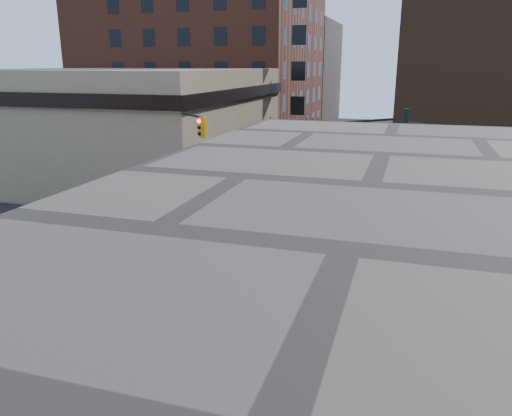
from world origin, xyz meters
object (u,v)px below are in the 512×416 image
Objects in this scene: pickup at (214,203)px; barrel_road at (324,245)px; parked_car_wfar at (292,152)px; barricade_se_a at (398,372)px; barricade_nw_a at (178,211)px; pedestrian_a at (141,199)px; barrel_bank at (230,217)px; pedestrian_b at (140,192)px; parked_car_wnear at (272,167)px; police_car at (289,229)px; parked_car_enear at (388,165)px.

pickup reaches higher than barrel_road.
parked_car_wfar is at bearing 2.36° from pickup.
barricade_se_a is 19.43m from barricade_nw_a.
pedestrian_a is 1.76× the size of barrel_bank.
pedestrian_b is at bearing 149.17° from barricade_nw_a.
barricade_se_a is (11.66, -28.03, -0.07)m from parked_car_wnear.
police_car is at bearing 19.79° from pedestrian_a.
pickup is 12.60m from parked_car_wnear.
barricade_se_a is (6.14, -11.56, -0.13)m from police_car.
parked_car_wfar is (-0.10, 7.92, 0.01)m from parked_car_wnear.
parked_car_wfar is at bearing -19.97° from parked_car_enear.
parked_car_wnear is at bearing 95.42° from barrel_bank.
parked_car_wfar is 4.55× the size of barrel_bank.
parked_car_wnear is at bearing 22.39° from barricade_se_a.
parked_car_wnear reaches higher than barricade_se_a.
police_car reaches higher than barricade_se_a.
pickup reaches higher than barricade_nw_a.
barrel_bank is (-8.34, -18.48, -0.17)m from parked_car_enear.
barrel_bank is at bearing 29.31° from pedestrian_a.
barrel_bank is at bearing -133.46° from pickup.
pedestrian_a is 2.84m from barricade_nw_a.
police_car is 10.71m from pedestrian_a.
police_car is 4.63m from barrel_bank.
parked_car_wnear is 1.07× the size of parked_car_enear.
parked_car_enear is at bearing 65.71° from barrel_bank.
parked_car_wfar reaches higher than barrel_road.
barrel_road is at bearing 86.20° from parked_car_enear.
barrel_bank is 3.49m from barricade_nw_a.
barricade_se_a is at bearing -50.03° from barricade_nw_a.
pedestrian_a is 6.31m from barrel_bank.
barricade_nw_a is at bearing 107.90° from police_car.
barrel_bank is at bearing 36.92° from barricade_se_a.
barricade_nw_a is at bearing 178.36° from barrel_bank.
parked_car_enear is at bearing -17.91° from parked_car_wfar.
barricade_nw_a is (2.79, -0.30, -0.45)m from pedestrian_a.
barrel_road is (12.58, -3.54, -0.53)m from pedestrian_a.
police_car is at bearing -20.84° from barricade_nw_a.
barricade_nw_a reaches higher than barrel_road.
parked_car_wnear is 0.96× the size of parked_car_wfar.
pickup is 20.52m from parked_car_wfar.
police_car is 12.00m from pedestrian_b.
pedestrian_a is at bearing -98.71° from parked_car_wfar.
parked_car_enear is at bearing 84.01° from pedestrian_a.
barrel_bank is (6.27, -0.40, -0.52)m from pedestrian_a.
barrel_road is 11.19m from barricade_se_a.
parked_car_wnear is 3.14× the size of barricade_se_a.
parked_car_wnear is 19.18m from barrel_road.
parked_car_wfar is 22.40m from barrel_bank.
pickup is at bearing -14.48° from pedestrian_b.
parked_car_wnear is 14.49m from barricade_nw_a.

